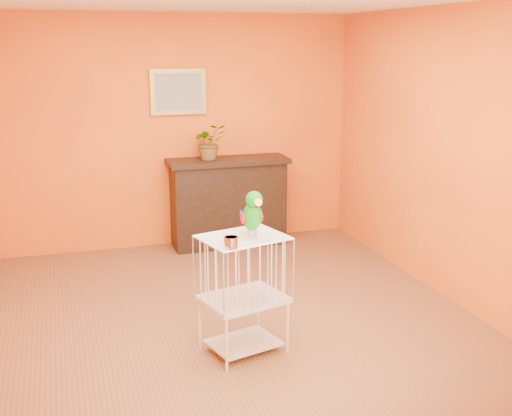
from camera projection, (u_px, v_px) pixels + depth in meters
name	position (u px, v px, depth m)	size (l,w,h in m)	color
ground	(233.00, 318.00, 5.45)	(4.50, 4.50, 0.00)	brown
room_shell	(231.00, 132.00, 5.06)	(4.50, 4.50, 4.50)	orange
console_cabinet	(228.00, 202.00, 7.33)	(1.36, 0.49, 1.01)	black
potted_plant	(210.00, 146.00, 7.09)	(0.36, 0.40, 0.31)	#26722D
framed_picture	(178.00, 92.00, 7.07)	(0.62, 0.04, 0.50)	olive
birdcage	(243.00, 293.00, 4.75)	(0.68, 0.59, 0.91)	beige
feed_cup	(231.00, 242.00, 4.38)	(0.10, 0.10, 0.07)	silver
parrot	(252.00, 213.00, 4.60)	(0.17, 0.31, 0.35)	#59544C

